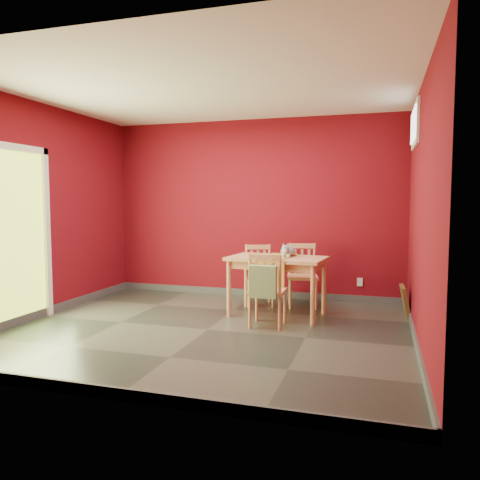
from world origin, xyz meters
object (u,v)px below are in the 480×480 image
(chair_far_right, at_px, (302,274))
(chair_far_left, at_px, (259,274))
(cat, at_px, (288,249))
(tote_bag, at_px, (263,282))
(picture_frame, at_px, (405,302))
(dining_table, at_px, (277,264))
(chair_near, at_px, (267,289))

(chair_far_right, bearing_deg, chair_far_left, -173.21)
(chair_far_left, distance_m, cat, 0.81)
(tote_bag, xyz_separation_m, picture_frame, (1.57, 1.14, -0.37))
(cat, bearing_deg, chair_far_left, 124.34)
(chair_far_left, xyz_separation_m, cat, (0.50, -0.47, 0.42))
(chair_far_left, bearing_deg, cat, -43.04)
(dining_table, bearing_deg, chair_far_right, 70.40)
(chair_near, height_order, tote_bag, chair_near)
(tote_bag, bearing_deg, dining_table, 90.87)
(chair_far_left, xyz_separation_m, chair_far_right, (0.61, 0.07, 0.01))
(dining_table, bearing_deg, picture_frame, 12.83)
(cat, bearing_deg, picture_frame, -2.25)
(chair_near, height_order, picture_frame, chair_near)
(dining_table, height_order, tote_bag, tote_bag)
(dining_table, relative_size, chair_far_right, 1.47)
(chair_far_right, relative_size, tote_bag, 2.01)
(chair_far_left, height_order, cat, cat)
(chair_far_left, xyz_separation_m, chair_near, (0.39, -1.14, 0.01))
(chair_far_left, relative_size, chair_far_right, 0.97)
(dining_table, bearing_deg, chair_far_left, 124.16)
(cat, xyz_separation_m, picture_frame, (1.46, 0.27, -0.65))
(cat, distance_m, picture_frame, 1.62)
(chair_far_left, height_order, chair_near, chair_near)
(dining_table, height_order, cat, cat)
(dining_table, distance_m, chair_far_left, 0.72)
(chair_near, bearing_deg, cat, 80.27)
(picture_frame, bearing_deg, tote_bag, -143.89)
(chair_far_right, height_order, tote_bag, chair_far_right)
(chair_far_right, bearing_deg, picture_frame, -11.57)
(chair_near, bearing_deg, chair_far_left, 108.98)
(chair_far_right, xyz_separation_m, cat, (-0.10, -0.54, 0.41))
(chair_far_right, xyz_separation_m, chair_near, (-0.22, -1.21, -0.00))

